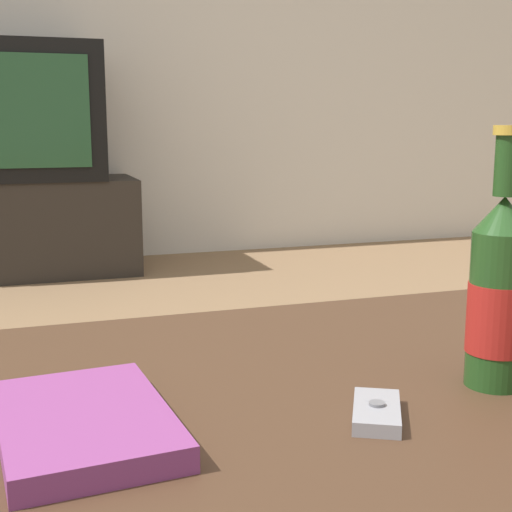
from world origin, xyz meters
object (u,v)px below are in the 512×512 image
at_px(television, 10,112).
at_px(beer_bottle, 499,294).
at_px(cell_phone, 377,412).
at_px(table_book, 84,423).
at_px(tv_stand, 17,228).

height_order(television, beer_bottle, television).
xyz_separation_m(cell_phone, table_book, (-0.27, 0.05, 0.00)).
height_order(tv_stand, table_book, tv_stand).
xyz_separation_m(beer_bottle, table_book, (-0.43, 0.01, -0.09)).
relative_size(tv_stand, television, 1.36).
xyz_separation_m(tv_stand, table_book, (0.05, -2.73, 0.20)).
bearing_deg(beer_bottle, table_book, 178.43).
height_order(cell_phone, table_book, table_book).
distance_m(beer_bottle, table_book, 0.44).
xyz_separation_m(television, cell_phone, (0.32, -2.78, -0.32)).
bearing_deg(tv_stand, beer_bottle, -79.91).
bearing_deg(cell_phone, table_book, -162.94).
bearing_deg(television, beer_bottle, -79.90).
bearing_deg(table_book, tv_stand, 86.65).
bearing_deg(television, cell_phone, -83.35).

